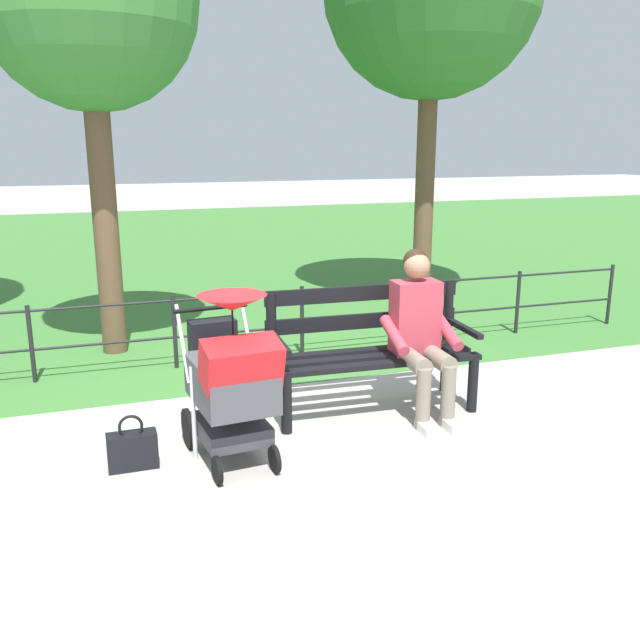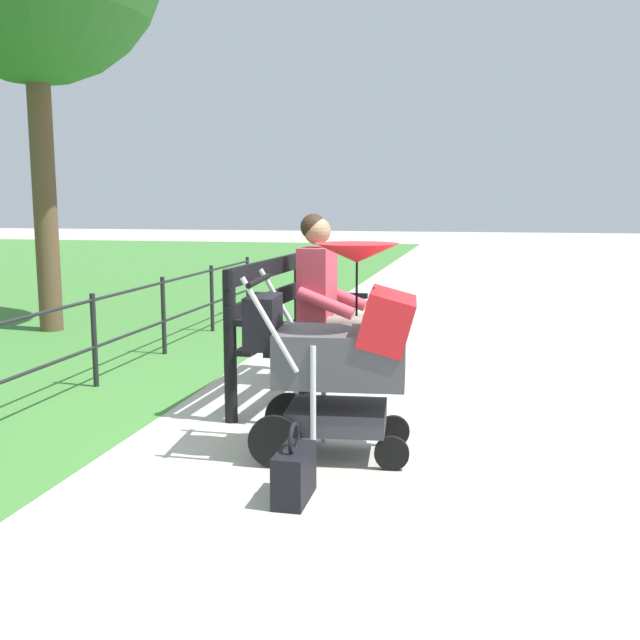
{
  "view_description": "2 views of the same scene",
  "coord_description": "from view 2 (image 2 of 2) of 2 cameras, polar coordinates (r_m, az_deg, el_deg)",
  "views": [
    {
      "loc": [
        1.31,
        4.67,
        2.08
      ],
      "look_at": [
        -0.28,
        -0.04,
        0.78
      ],
      "focal_mm": 38.67,
      "sensor_mm": 36.0,
      "label": 1
    },
    {
      "loc": [
        4.37,
        1.2,
        1.37
      ],
      "look_at": [
        -0.22,
        0.2,
        0.63
      ],
      "focal_mm": 42.39,
      "sensor_mm": 36.0,
      "label": 2
    }
  ],
  "objects": [
    {
      "name": "ground_plane",
      "position": [
        4.73,
        -2.96,
        -7.83
      ],
      "size": [
        60.0,
        60.0,
        0.0
      ],
      "primitive_type": "plane",
      "color": "#ADA89E"
    },
    {
      "name": "park_bench",
      "position": [
        5.32,
        -2.18,
        -0.12
      ],
      "size": [
        1.62,
        0.67,
        0.96
      ],
      "color": "black",
      "rests_on": "ground"
    },
    {
      "name": "person_on_bench",
      "position": [
        5.56,
        0.87,
        1.86
      ],
      "size": [
        0.55,
        0.74,
        1.28
      ],
      "color": "slate",
      "rests_on": "ground"
    },
    {
      "name": "stroller",
      "position": [
        4.01,
        1.7,
        -2.15
      ],
      "size": [
        0.58,
        0.92,
        1.15
      ],
      "color": "black",
      "rests_on": "ground"
    },
    {
      "name": "handbag",
      "position": [
        3.55,
        -1.97,
        -11.49
      ],
      "size": [
        0.32,
        0.14,
        0.37
      ],
      "color": "black",
      "rests_on": "ground"
    },
    {
      "name": "park_fence",
      "position": [
        5.69,
        -17.29,
        -0.97
      ],
      "size": [
        8.68,
        0.04,
        0.7
      ],
      "color": "black",
      "rests_on": "ground"
    }
  ]
}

